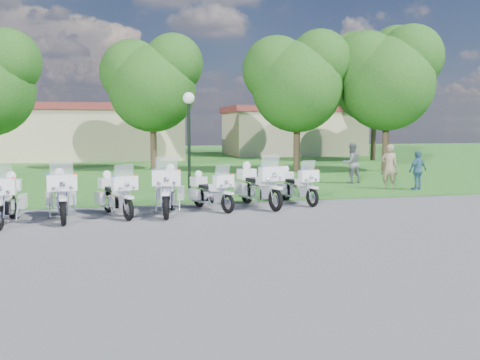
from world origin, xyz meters
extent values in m
plane|color=#59585E|center=(0.00, 0.00, 0.00)|extent=(100.00, 100.00, 0.00)
cube|color=#2D6B21|center=(0.00, 27.00, 0.00)|extent=(100.00, 48.00, 0.01)
torus|color=black|center=(-6.58, 1.42, 0.33)|extent=(0.14, 0.68, 0.68)
cube|color=white|center=(-6.56, -0.06, 1.06)|extent=(0.73, 0.25, 0.40)
cube|color=silver|center=(-6.56, 0.00, 1.41)|extent=(0.57, 0.13, 0.38)
sphere|color=red|center=(-6.24, -0.11, 1.25)|extent=(0.09, 0.09, 0.09)
cube|color=silver|center=(-6.57, 0.59, 0.45)|extent=(0.35, 0.57, 0.34)
cube|color=white|center=(-6.57, 0.35, 0.81)|extent=(0.33, 0.53, 0.22)
cube|color=black|center=(-6.57, 0.89, 0.79)|extent=(0.35, 0.63, 0.12)
cube|color=white|center=(-6.27, 1.28, 0.50)|extent=(0.19, 0.53, 0.36)
cube|color=white|center=(-6.58, 1.45, 0.93)|extent=(0.49, 0.41, 0.32)
sphere|color=white|center=(-6.58, 1.45, 1.19)|extent=(0.26, 0.26, 0.26)
torus|color=black|center=(-5.10, 0.03, 0.34)|extent=(0.22, 0.71, 0.69)
torus|color=black|center=(-5.33, 1.77, 0.34)|extent=(0.22, 0.71, 0.69)
cube|color=white|center=(-5.10, 0.01, 0.70)|extent=(0.24, 0.48, 0.07)
cube|color=white|center=(-5.13, 0.27, 1.09)|extent=(0.77, 0.34, 0.41)
cube|color=silver|center=(-5.14, 0.33, 1.45)|extent=(0.59, 0.20, 0.39)
sphere|color=red|center=(-4.80, 0.25, 1.28)|extent=(0.09, 0.09, 0.09)
sphere|color=#1426E5|center=(-5.45, 0.16, 1.28)|extent=(0.09, 0.09, 0.09)
cube|color=silver|center=(-5.22, 0.92, 0.47)|extent=(0.43, 0.62, 0.35)
cube|color=white|center=(-5.19, 0.68, 0.83)|extent=(0.40, 0.58, 0.23)
cube|color=black|center=(-5.26, 1.23, 0.81)|extent=(0.43, 0.68, 0.12)
cube|color=white|center=(-5.00, 1.66, 0.52)|extent=(0.26, 0.56, 0.37)
cube|color=white|center=(-5.62, 1.58, 0.52)|extent=(0.26, 0.56, 0.37)
cube|color=white|center=(-5.34, 1.81, 0.95)|extent=(0.55, 0.48, 0.33)
sphere|color=white|center=(-5.34, 1.81, 1.22)|extent=(0.27, 0.27, 0.27)
torus|color=black|center=(-3.46, 0.41, 0.31)|extent=(0.34, 0.64, 0.64)
torus|color=black|center=(-4.02, 1.93, 0.31)|extent=(0.34, 0.64, 0.64)
cube|color=white|center=(-3.46, 0.40, 0.65)|extent=(0.30, 0.45, 0.07)
cube|color=white|center=(-3.54, 0.62, 1.00)|extent=(0.72, 0.45, 0.38)
cube|color=silver|center=(-3.56, 0.67, 1.33)|extent=(0.54, 0.29, 0.36)
sphere|color=red|center=(-3.23, 0.67, 1.18)|extent=(0.09, 0.09, 0.09)
sphere|color=#1426E5|center=(-3.80, 0.46, 1.18)|extent=(0.09, 0.09, 0.09)
cube|color=silver|center=(-3.75, 1.19, 0.43)|extent=(0.49, 0.61, 0.32)
cube|color=white|center=(-3.67, 0.98, 0.76)|extent=(0.46, 0.57, 0.21)
cube|color=black|center=(-3.85, 1.46, 0.74)|extent=(0.51, 0.67, 0.11)
cube|color=white|center=(-3.70, 1.90, 0.48)|extent=(0.33, 0.52, 0.34)
cube|color=white|center=(-4.24, 1.70, 0.48)|extent=(0.33, 0.52, 0.34)
cube|color=white|center=(-4.03, 1.96, 0.88)|extent=(0.56, 0.51, 0.30)
sphere|color=white|center=(-4.03, 1.96, 1.12)|extent=(0.25, 0.25, 0.25)
torus|color=black|center=(-2.45, 0.30, 0.35)|extent=(0.25, 0.73, 0.72)
torus|color=black|center=(-2.16, 2.10, 0.35)|extent=(0.25, 0.73, 0.72)
cube|color=white|center=(-2.46, 0.28, 0.73)|extent=(0.27, 0.50, 0.07)
cube|color=white|center=(-2.41, 0.55, 1.12)|extent=(0.80, 0.38, 0.43)
cube|color=silver|center=(-2.40, 0.61, 1.50)|extent=(0.61, 0.22, 0.40)
sphere|color=red|center=(-2.08, 0.43, 1.33)|extent=(0.10, 0.10, 0.10)
sphere|color=#1426E5|center=(-2.76, 0.54, 1.33)|extent=(0.10, 0.10, 0.10)
cube|color=silver|center=(-2.30, 1.22, 0.48)|extent=(0.46, 0.65, 0.36)
cube|color=white|center=(-2.34, 0.97, 0.86)|extent=(0.43, 0.60, 0.24)
cube|color=black|center=(-2.25, 1.54, 0.84)|extent=(0.47, 0.71, 0.13)
cube|color=white|center=(-1.87, 1.89, 0.54)|extent=(0.28, 0.58, 0.39)
cube|color=white|center=(-2.50, 1.99, 0.54)|extent=(0.28, 0.58, 0.39)
cube|color=white|center=(-2.16, 2.13, 0.98)|extent=(0.58, 0.50, 0.34)
sphere|color=white|center=(-2.16, 2.13, 1.26)|extent=(0.28, 0.28, 0.28)
torus|color=black|center=(-0.61, 1.00, 0.29)|extent=(0.35, 0.59, 0.59)
torus|color=black|center=(-1.24, 2.36, 0.29)|extent=(0.35, 0.59, 0.59)
cube|color=white|center=(-0.60, 0.98, 0.60)|extent=(0.31, 0.42, 0.06)
cube|color=white|center=(-0.69, 1.18, 0.93)|extent=(0.67, 0.46, 0.35)
cube|color=silver|center=(-0.71, 1.23, 1.24)|extent=(0.49, 0.31, 0.33)
sphere|color=red|center=(-0.41, 1.25, 1.10)|extent=(0.08, 0.08, 0.08)
sphere|color=#1426E5|center=(-0.93, 1.01, 1.10)|extent=(0.08, 0.08, 0.08)
cube|color=silver|center=(-0.93, 1.69, 0.40)|extent=(0.48, 0.58, 0.30)
cube|color=white|center=(-0.84, 1.50, 0.71)|extent=(0.45, 0.54, 0.19)
cube|color=black|center=(-1.04, 1.94, 0.69)|extent=(0.50, 0.62, 0.11)
cube|color=white|center=(-0.94, 2.35, 0.44)|extent=(0.34, 0.48, 0.32)
cube|color=white|center=(-1.43, 2.13, 0.44)|extent=(0.34, 0.48, 0.32)
cube|color=white|center=(-1.25, 2.38, 0.81)|extent=(0.53, 0.50, 0.28)
sphere|color=white|center=(-1.25, 2.38, 1.05)|extent=(0.23, 0.23, 0.23)
torus|color=black|center=(0.85, 1.00, 0.35)|extent=(0.31, 0.72, 0.71)
torus|color=black|center=(0.40, 2.75, 0.35)|extent=(0.31, 0.72, 0.71)
cube|color=white|center=(0.86, 0.98, 0.72)|extent=(0.30, 0.50, 0.07)
cube|color=white|center=(0.79, 1.24, 1.11)|extent=(0.80, 0.44, 0.42)
cube|color=silver|center=(0.78, 1.30, 1.49)|extent=(0.61, 0.27, 0.40)
sphere|color=red|center=(1.14, 1.26, 1.32)|extent=(0.10, 0.10, 0.10)
sphere|color=#1426E5|center=(0.48, 1.09, 1.32)|extent=(0.10, 0.10, 0.10)
cube|color=silver|center=(0.62, 1.90, 0.48)|extent=(0.50, 0.67, 0.36)
cube|color=white|center=(0.68, 1.65, 0.85)|extent=(0.47, 0.62, 0.23)
cube|color=black|center=(0.54, 2.20, 0.83)|extent=(0.52, 0.73, 0.13)
cube|color=white|center=(0.75, 2.68, 0.53)|extent=(0.32, 0.58, 0.38)
cube|color=white|center=(0.13, 2.51, 0.53)|extent=(0.32, 0.58, 0.38)
cube|color=white|center=(0.39, 2.78, 0.98)|extent=(0.60, 0.54, 0.34)
sphere|color=white|center=(0.39, 2.78, 1.25)|extent=(0.28, 0.28, 0.28)
torus|color=black|center=(2.24, 1.60, 0.30)|extent=(0.27, 0.62, 0.61)
torus|color=black|center=(1.85, 3.11, 0.30)|extent=(0.27, 0.62, 0.61)
cube|color=white|center=(2.25, 1.59, 0.62)|extent=(0.26, 0.43, 0.06)
cube|color=white|center=(2.19, 1.81, 0.96)|extent=(0.69, 0.38, 0.37)
cube|color=silver|center=(2.18, 1.86, 1.28)|extent=(0.52, 0.24, 0.34)
sphere|color=red|center=(2.49, 1.83, 1.14)|extent=(0.08, 0.08, 0.08)
sphere|color=#1426E5|center=(1.92, 1.68, 1.14)|extent=(0.08, 0.08, 0.08)
cube|color=silver|center=(2.04, 2.37, 0.41)|extent=(0.43, 0.58, 0.31)
cube|color=white|center=(2.10, 2.16, 0.73)|extent=(0.40, 0.54, 0.20)
cube|color=black|center=(1.97, 2.64, 0.71)|extent=(0.45, 0.63, 0.11)
cube|color=white|center=(2.15, 3.05, 0.46)|extent=(0.28, 0.50, 0.33)
cube|color=white|center=(1.62, 2.91, 0.46)|extent=(0.28, 0.50, 0.33)
cube|color=white|center=(1.84, 3.14, 0.84)|extent=(0.52, 0.47, 0.29)
sphere|color=white|center=(1.84, 3.14, 1.08)|extent=(0.24, 0.24, 0.24)
cylinder|color=black|center=(-1.04, 6.23, 1.72)|extent=(0.12, 0.12, 3.44)
sphere|color=white|center=(-1.04, 6.23, 3.59)|extent=(0.44, 0.44, 0.44)
sphere|color=#1D4E16|center=(-8.75, 13.68, 5.59)|extent=(3.15, 3.15, 3.15)
cylinder|color=#38281C|center=(-1.71, 16.83, 1.69)|extent=(0.36, 0.36, 3.39)
sphere|color=#1D4E16|center=(-1.71, 16.83, 4.62)|extent=(4.93, 4.93, 4.93)
sphere|color=#1D4E16|center=(-2.79, 17.21, 5.54)|extent=(3.69, 3.69, 3.69)
sphere|color=#1D4E16|center=(-0.56, 16.52, 6.00)|extent=(3.39, 3.39, 3.39)
cylinder|color=#38281C|center=(5.84, 13.68, 1.69)|extent=(0.36, 0.36, 3.38)
sphere|color=#1D4E16|center=(5.84, 13.68, 4.61)|extent=(4.91, 4.91, 4.91)
sphere|color=#1D4E16|center=(4.77, 14.07, 5.53)|extent=(3.69, 3.69, 3.69)
sphere|color=#1D4E16|center=(6.99, 13.38, 5.99)|extent=(3.38, 3.38, 3.38)
cylinder|color=#38281C|center=(10.78, 12.98, 1.76)|extent=(0.36, 0.36, 3.53)
sphere|color=#1D4E16|center=(10.78, 12.98, 4.81)|extent=(5.13, 5.13, 5.13)
sphere|color=#1D4E16|center=(9.66, 13.38, 5.77)|extent=(3.85, 3.85, 3.85)
sphere|color=#1D4E16|center=(11.98, 12.66, 6.25)|extent=(3.53, 3.53, 3.53)
cylinder|color=#38281C|center=(14.36, 21.50, 2.11)|extent=(0.36, 0.36, 4.22)
sphere|color=#1D4E16|center=(14.36, 21.50, 5.75)|extent=(6.14, 6.14, 6.14)
sphere|color=#1D4E16|center=(13.02, 21.98, 6.90)|extent=(4.60, 4.60, 4.60)
sphere|color=#1D4E16|center=(15.80, 21.11, 7.48)|extent=(4.22, 4.22, 4.22)
cube|color=tan|center=(-6.00, 28.00, 1.80)|extent=(14.00, 8.00, 3.60)
cube|color=maroon|center=(-6.00, 28.00, 3.85)|extent=(14.56, 8.32, 0.50)
cube|color=tan|center=(11.00, 30.00, 1.80)|extent=(11.00, 7.00, 3.60)
cube|color=maroon|center=(11.00, 30.00, 3.85)|extent=(11.44, 7.28, 0.50)
imported|color=gray|center=(6.94, 5.42, 0.90)|extent=(0.77, 0.66, 1.80)
imported|color=slate|center=(6.29, 7.57, 0.89)|extent=(0.95, 0.78, 1.77)
imported|color=#386B88|center=(7.83, 4.77, 0.77)|extent=(0.98, 0.63, 1.55)
camera|label=1|loc=(-3.69, -14.15, 2.59)|focal=40.00mm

